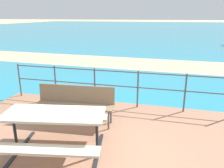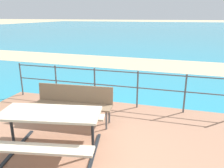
{
  "view_description": "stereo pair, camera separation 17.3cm",
  "coord_description": "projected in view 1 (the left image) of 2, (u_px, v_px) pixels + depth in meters",
  "views": [
    {
      "loc": [
        1.31,
        -3.13,
        2.41
      ],
      "look_at": [
        -0.14,
        2.54,
        0.6
      ],
      "focal_mm": 35.86,
      "sensor_mm": 36.0,
      "label": 1
    },
    {
      "loc": [
        1.47,
        -3.08,
        2.41
      ],
      "look_at": [
        -0.14,
        2.54,
        0.6
      ],
      "focal_mm": 35.86,
      "sensor_mm": 36.0,
      "label": 2
    }
  ],
  "objects": [
    {
      "name": "park_bench",
      "position": [
        75.0,
        101.0,
        5.0
      ],
      "size": [
        1.78,
        0.56,
        0.84
      ],
      "rotation": [
        0.0,
        0.0,
        0.08
      ],
      "color": "#7A6047",
      "rests_on": "patio_paving"
    },
    {
      "name": "picnic_table",
      "position": [
        55.0,
        123.0,
        3.76
      ],
      "size": [
        1.89,
        1.67,
        0.8
      ],
      "rotation": [
        0.0,
        0.0,
        0.18
      ],
      "color": "#BCAD93",
      "rests_on": "patio_paving"
    },
    {
      "name": "beach_strip",
      "position": [
        142.0,
        64.0,
        11.53
      ],
      "size": [
        54.08,
        5.03,
        0.01
      ],
      "primitive_type": "cube",
      "rotation": [
        0.0,
        0.0,
        -0.04
      ],
      "color": "tan",
      "rests_on": "ground"
    },
    {
      "name": "railing_fence",
      "position": [
        116.0,
        83.0,
        5.93
      ],
      "size": [
        5.94,
        0.04,
        0.99
      ],
      "color": "#4C5156",
      "rests_on": "patio_paving"
    },
    {
      "name": "ground_plane",
      "position": [
        84.0,
        159.0,
        3.92
      ],
      "size": [
        240.0,
        240.0,
        0.0
      ],
      "primitive_type": "plane",
      "color": "tan"
    },
    {
      "name": "patio_paving",
      "position": [
        84.0,
        157.0,
        3.91
      ],
      "size": [
        6.4,
        5.2,
        0.06
      ],
      "primitive_type": "cube",
      "color": "#996B51",
      "rests_on": "ground"
    },
    {
      "name": "sea_water",
      "position": [
        163.0,
        29.0,
        40.95
      ],
      "size": [
        90.0,
        90.0,
        0.01
      ],
      "primitive_type": "cube",
      "color": "teal",
      "rests_on": "ground"
    }
  ]
}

